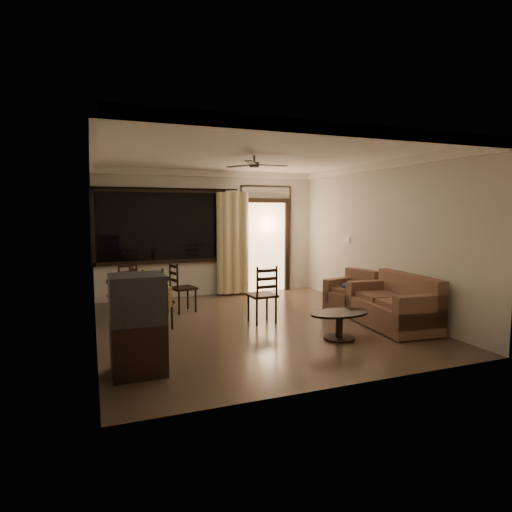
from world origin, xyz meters
name	(u,v)px	position (x,y,z in m)	size (l,w,h in m)	color
ground	(254,324)	(0.00, 0.00, 0.00)	(5.50, 5.50, 0.00)	#7F6651
room_shell	(250,215)	(0.59, 1.77, 1.83)	(5.50, 6.70, 5.50)	beige
dining_table	(139,287)	(-1.75, 1.15, 0.55)	(1.11, 1.11, 0.92)	black
dining_chair_west	(124,306)	(-2.04, 0.95, 0.28)	(0.51, 0.51, 0.95)	black
dining_chair_east	(183,297)	(-0.94, 1.34, 0.28)	(0.51, 0.51, 0.95)	black
dining_chair_south	(158,310)	(-1.55, 0.31, 0.31)	(0.51, 0.55, 0.95)	black
dining_chair_north	(126,295)	(-1.94, 1.91, 0.28)	(0.51, 0.51, 0.95)	black
tv_cabinet	(138,324)	(-2.05, -1.56, 0.59)	(0.63, 0.56, 1.18)	black
sofa	(396,307)	(2.11, -0.99, 0.34)	(0.98, 1.65, 0.85)	#4E2824
armchair	(353,295)	(2.10, 0.22, 0.32)	(0.90, 0.90, 0.77)	#4E2824
coffee_table	(339,321)	(0.88, -1.24, 0.27)	(0.93, 0.56, 0.41)	black
side_chair	(262,305)	(0.17, 0.06, 0.29)	(0.46, 0.46, 0.99)	black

